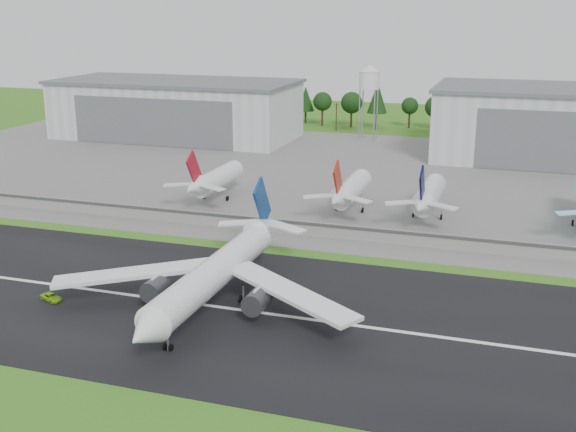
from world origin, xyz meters
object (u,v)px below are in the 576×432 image
(main_airliner, at_px, (212,282))
(parked_jet_red_a, at_px, (213,180))
(ground_vehicle, at_px, (51,297))
(parked_jet_navy, at_px, (428,197))
(parked_jet_red_b, at_px, (349,191))

(main_airliner, relative_size, parked_jet_red_a, 1.89)
(ground_vehicle, distance_m, parked_jet_navy, 93.58)
(ground_vehicle, distance_m, parked_jet_red_b, 82.61)
(main_airliner, height_order, parked_jet_navy, main_airliner)
(parked_jet_red_b, height_order, parked_jet_navy, parked_jet_navy)
(ground_vehicle, bearing_deg, main_airliner, -56.97)
(main_airliner, height_order, parked_jet_red_b, main_airliner)
(parked_jet_red_a, relative_size, parked_jet_red_b, 1.00)
(ground_vehicle, height_order, parked_jet_navy, parked_jet_navy)
(ground_vehicle, xyz_separation_m, parked_jet_navy, (57.96, 73.27, 5.40))
(parked_jet_red_b, bearing_deg, parked_jet_navy, 0.03)
(main_airliner, distance_m, parked_jet_red_b, 67.53)
(parked_jet_red_b, bearing_deg, ground_vehicle, -117.29)
(parked_jet_navy, bearing_deg, ground_vehicle, -128.35)
(parked_jet_red_a, relative_size, parked_jet_navy, 1.00)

